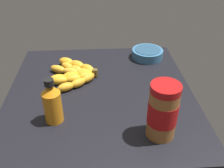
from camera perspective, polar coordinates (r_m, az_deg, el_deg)
ground_plane at (r=93.11cm, az=-2.63°, el=-2.91°), size 70.12×65.83×5.00cm
banana_bunch at (r=100.12cm, az=-8.41°, el=2.44°), size 24.17×19.58×3.79cm
peanut_butter_jar at (r=70.76cm, az=11.31°, el=-6.03°), size 8.30×8.30×16.95cm
honey_bottle at (r=77.29cm, az=-13.28°, el=-4.08°), size 5.60×5.60×14.81cm
small_bowl at (r=114.18cm, az=7.95°, el=6.81°), size 13.62×13.62×4.06cm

